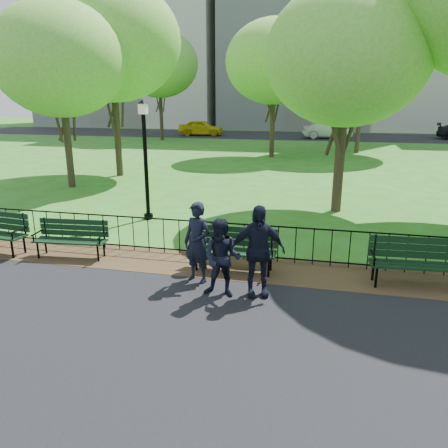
% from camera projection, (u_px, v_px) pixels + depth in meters
% --- Properties ---
extents(ground, '(120.00, 120.00, 0.00)m').
position_uv_depth(ground, '(215.00, 295.00, 8.56)').
color(ground, '#38631A').
extents(asphalt_path, '(60.00, 9.20, 0.01)m').
position_uv_depth(asphalt_path, '(149.00, 413.00, 5.38)').
color(asphalt_path, black).
rests_on(asphalt_path, ground).
extents(dirt_strip, '(60.00, 1.60, 0.01)m').
position_uv_depth(dirt_strip, '(231.00, 266.00, 9.96)').
color(dirt_strip, '#3D2819').
rests_on(dirt_strip, ground).
extents(far_street, '(70.00, 9.00, 0.01)m').
position_uv_depth(far_street, '(304.00, 136.00, 41.27)').
color(far_street, black).
rests_on(far_street, ground).
extents(iron_fence, '(24.06, 0.06, 1.00)m').
position_uv_depth(iron_fence, '(236.00, 239.00, 10.29)').
color(iron_fence, black).
rests_on(iron_fence, ground).
extents(apartment_west, '(22.00, 15.00, 26.00)m').
position_uv_depth(apartment_west, '(136.00, 17.00, 54.39)').
color(apartment_west, silver).
rests_on(apartment_west, ground).
extents(park_bench_main, '(1.92, 0.58, 1.05)m').
position_uv_depth(park_bench_main, '(220.00, 242.00, 9.63)').
color(park_bench_main, black).
rests_on(park_bench_main, ground).
extents(park_bench_left_a, '(1.77, 0.68, 0.98)m').
position_uv_depth(park_bench_left_a, '(72.00, 234.00, 10.44)').
color(park_bench_left_a, black).
rests_on(park_bench_left_a, ground).
extents(park_bench_right_a, '(1.92, 0.71, 1.07)m').
position_uv_depth(park_bench_right_a, '(417.00, 257.00, 8.85)').
color(park_bench_right_a, black).
rests_on(park_bench_right_a, ground).
extents(lamppost, '(0.33, 0.33, 3.64)m').
position_uv_depth(lamppost, '(145.00, 156.00, 13.24)').
color(lamppost, black).
rests_on(lamppost, ground).
extents(tree_near_w, '(5.26, 5.26, 7.33)m').
position_uv_depth(tree_near_w, '(60.00, 60.00, 17.14)').
color(tree_near_w, '#2D2116').
rests_on(tree_near_w, ground).
extents(tree_near_e, '(5.07, 5.07, 7.07)m').
position_uv_depth(tree_near_e, '(347.00, 56.00, 13.36)').
color(tree_near_e, '#2D2116').
rests_on(tree_near_e, ground).
extents(tree_mid_w, '(6.25, 6.25, 8.71)m').
position_uv_depth(tree_mid_w, '(111.00, 41.00, 19.46)').
color(tree_mid_w, '#2D2116').
rests_on(tree_mid_w, ground).
extents(tree_far_c, '(5.82, 5.82, 8.11)m').
position_uv_depth(tree_far_c, '(274.00, 62.00, 25.85)').
color(tree_far_c, '#2D2116').
rests_on(tree_far_c, ground).
extents(tree_far_e, '(7.55, 7.55, 10.53)m').
position_uv_depth(tree_far_e, '(366.00, 36.00, 27.32)').
color(tree_far_e, '#2D2116').
rests_on(tree_far_e, ground).
extents(tree_far_w, '(6.39, 6.39, 8.91)m').
position_uv_depth(tree_far_w, '(159.00, 64.00, 35.83)').
color(tree_far_w, '#2D2116').
rests_on(tree_far_w, ground).
extents(person_left, '(0.72, 0.59, 1.69)m').
position_uv_depth(person_left, '(197.00, 243.00, 8.95)').
color(person_left, black).
rests_on(person_left, asphalt_path).
extents(person_mid, '(0.77, 0.44, 1.55)m').
position_uv_depth(person_mid, '(222.00, 258.00, 8.31)').
color(person_mid, black).
rests_on(person_mid, asphalt_path).
extents(person_right, '(1.14, 0.72, 1.81)m').
position_uv_depth(person_right, '(257.00, 251.00, 8.30)').
color(person_right, black).
rests_on(person_right, asphalt_path).
extents(taxi, '(4.34, 1.90, 1.45)m').
position_uv_depth(taxi, '(201.00, 128.00, 41.43)').
color(taxi, gold).
rests_on(taxi, far_street).
extents(sedan_silver, '(4.48, 2.32, 1.40)m').
position_uv_depth(sedan_silver, '(327.00, 130.00, 38.55)').
color(sedan_silver, '#A1A3A9').
rests_on(sedan_silver, far_street).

